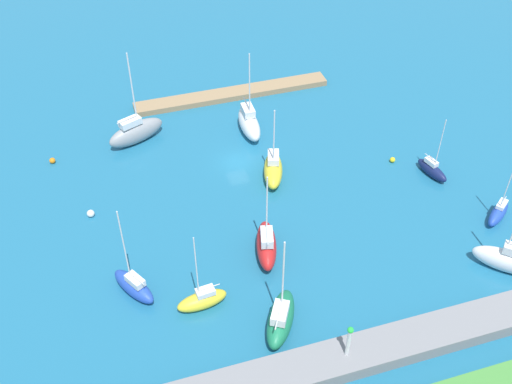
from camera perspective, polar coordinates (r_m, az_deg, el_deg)
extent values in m
plane|color=#1E668C|center=(75.96, -1.70, 2.79)|extent=(160.00, 160.00, 0.00)
cube|color=#997A56|center=(87.84, -2.22, 9.08)|extent=(27.65, 2.71, 0.80)
cube|color=gray|center=(56.22, 7.10, -15.37)|extent=(74.96, 3.70, 1.48)
cylinder|color=silver|center=(54.65, 8.55, -13.66)|extent=(0.36, 0.36, 3.20)
sphere|color=green|center=(53.15, 8.75, -12.52)|extent=(0.56, 0.56, 0.56)
ellipsoid|color=white|center=(80.08, -0.64, 6.30)|extent=(2.48, 6.93, 2.62)
cube|color=silver|center=(79.49, -0.75, 7.57)|extent=(1.44, 2.51, 0.96)
cylinder|color=silver|center=(76.57, -0.60, 9.72)|extent=(0.16, 0.16, 9.05)
cylinder|color=silver|center=(79.65, -0.87, 8.19)|extent=(0.21, 3.06, 0.13)
ellipsoid|color=yellow|center=(72.98, 1.60, 2.03)|extent=(4.10, 6.81, 2.23)
cube|color=silver|center=(72.41, 1.62, 3.23)|extent=(1.98, 2.62, 0.85)
cylinder|color=silver|center=(69.69, 1.67, 4.98)|extent=(0.15, 0.15, 7.61)
cylinder|color=silver|center=(72.43, 1.63, 3.82)|extent=(0.94, 2.53, 0.12)
ellipsoid|color=#2347B2|center=(61.81, -11.25, -8.57)|extent=(4.32, 5.74, 1.81)
cube|color=silver|center=(60.60, -11.14, -8.03)|extent=(1.92, 2.28, 0.73)
cylinder|color=silver|center=(58.02, -12.11, -5.00)|extent=(0.13, 0.13, 8.97)
cylinder|color=silver|center=(60.01, -10.99, -7.89)|extent=(1.18, 1.94, 0.11)
ellipsoid|color=#19724C|center=(58.02, 2.30, -11.67)|extent=(5.34, 6.98, 2.25)
cube|color=silver|center=(56.43, 2.24, -11.13)|extent=(2.39, 2.78, 0.94)
cylinder|color=silver|center=(53.92, 2.53, -7.88)|extent=(0.16, 0.16, 8.77)
cylinder|color=silver|center=(55.50, 2.11, -11.32)|extent=(1.70, 2.83, 0.13)
ellipsoid|color=red|center=(63.74, 0.97, -4.98)|extent=(3.69, 6.96, 2.61)
cube|color=silver|center=(62.08, 1.02, -4.20)|extent=(1.80, 2.63, 0.97)
cylinder|color=silver|center=(60.35, 1.01, -1.40)|extent=(0.16, 0.16, 7.67)
cylinder|color=silver|center=(61.34, 1.04, -4.06)|extent=(0.78, 2.48, 0.13)
ellipsoid|color=#141E4C|center=(76.49, 15.99, 1.95)|extent=(2.41, 4.85, 1.48)
cube|color=silver|center=(76.05, 15.94, 2.70)|extent=(1.17, 1.82, 0.57)
cylinder|color=silver|center=(73.93, 16.70, 4.29)|extent=(0.11, 0.11, 6.72)
cylinder|color=silver|center=(75.94, 15.84, 3.08)|extent=(0.53, 1.80, 0.09)
ellipsoid|color=gray|center=(79.88, -11.03, 5.43)|extent=(7.90, 4.92, 2.84)
cube|color=silver|center=(78.61, -11.59, 6.35)|extent=(3.04, 2.26, 0.87)
cylinder|color=silver|center=(76.58, -11.39, 9.33)|extent=(0.18, 0.18, 9.70)
cylinder|color=silver|center=(78.15, -11.88, 6.59)|extent=(2.60, 1.18, 0.15)
ellipsoid|color=white|center=(67.28, 22.14, -5.91)|extent=(6.27, 6.03, 2.52)
ellipsoid|color=yellow|center=(59.89, -5.02, -9.98)|extent=(5.10, 2.25, 1.65)
cube|color=silver|center=(59.08, -4.72, -9.19)|extent=(1.88, 1.23, 0.60)
cylinder|color=silver|center=(56.20, -5.54, -7.04)|extent=(0.12, 0.12, 7.87)
cylinder|color=silver|center=(58.80, -4.35, -8.79)|extent=(2.12, 0.30, 0.10)
ellipsoid|color=#2347B2|center=(72.93, 21.53, -1.83)|extent=(4.65, 3.94, 1.66)
cube|color=silver|center=(72.56, 21.83, -1.06)|extent=(1.87, 1.68, 0.43)
cylinder|color=silver|center=(70.07, 22.31, 0.61)|extent=(0.11, 0.11, 6.90)
cylinder|color=silver|center=(72.50, 21.95, -0.75)|extent=(1.40, 1.07, 0.09)
sphere|color=orange|center=(79.61, -18.34, 2.78)|extent=(0.73, 0.73, 0.73)
sphere|color=white|center=(70.82, -15.06, -1.93)|extent=(0.85, 0.85, 0.85)
sphere|color=yellow|center=(77.58, 12.53, 2.93)|extent=(0.67, 0.67, 0.67)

